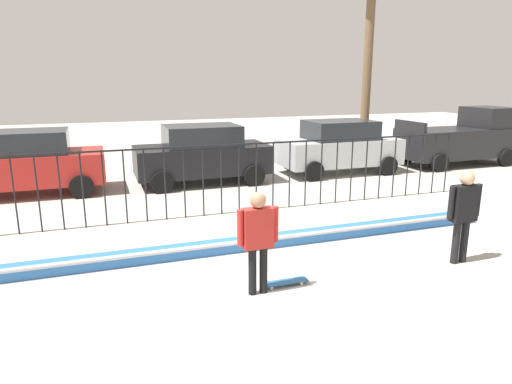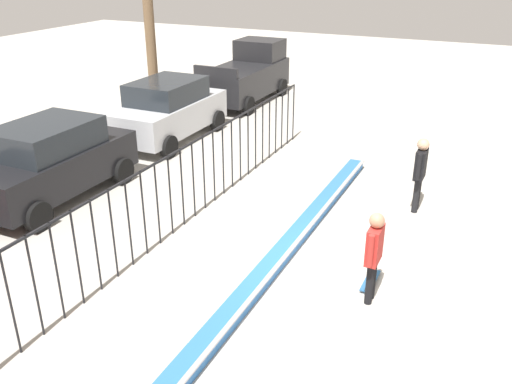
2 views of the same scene
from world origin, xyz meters
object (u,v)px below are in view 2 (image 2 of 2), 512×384
object	(u,v)px
skateboarder	(374,250)
parked_car_silver	(168,110)
parked_car_black	(50,161)
pickup_truck	(247,75)
skateboard	(370,281)
camera_operator	(420,168)

from	to	relation	value
skateboarder	parked_car_silver	bearing A→B (deg)	71.72
parked_car_black	pickup_truck	bearing A→B (deg)	3.64
skateboard	parked_car_silver	world-z (taller)	parked_car_silver
skateboarder	parked_car_silver	size ratio (longest dim) A/B	0.39
skateboarder	camera_operator	size ratio (longest dim) A/B	0.96
skateboarder	camera_operator	world-z (taller)	camera_operator
pickup_truck	camera_operator	bearing A→B (deg)	-130.63
parked_car_black	parked_car_silver	xyz separation A→B (m)	(5.03, -0.03, 0.00)
parked_car_black	skateboarder	bearing A→B (deg)	-92.29
skateboard	parked_car_black	distance (m)	8.05
camera_operator	pickup_truck	distance (m)	10.93
skateboarder	skateboard	xyz separation A→B (m)	(0.52, 0.12, -0.95)
camera_operator	parked_car_black	xyz separation A→B (m)	(-3.04, 8.16, -0.09)
camera_operator	parked_car_silver	size ratio (longest dim) A/B	0.41
parked_car_black	camera_operator	bearing A→B (deg)	-65.12
skateboarder	parked_car_black	bearing A→B (deg)	101.56
camera_operator	parked_car_silver	world-z (taller)	parked_car_silver
parked_car_black	parked_car_silver	world-z (taller)	same
skateboarder	skateboard	bearing A→B (deg)	30.80
skateboarder	parked_car_silver	world-z (taller)	parked_car_silver
skateboarder	skateboard	size ratio (longest dim) A/B	2.11
parked_car_silver	skateboarder	bearing A→B (deg)	-122.53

